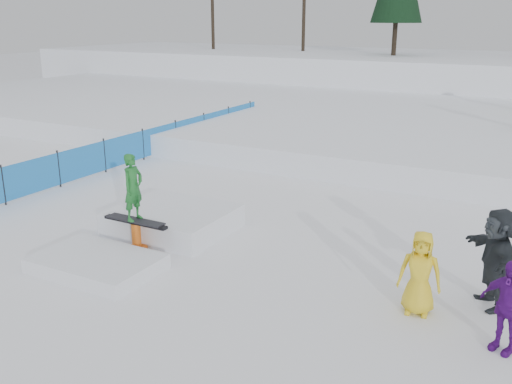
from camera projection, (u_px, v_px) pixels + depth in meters
The scene contains 8 objects.
ground at pixel (186, 267), 11.43m from camera, with size 120.00×120.00×0.00m, color white.
snow_berm at pixel (461, 75), 36.20m from camera, with size 60.00×14.00×2.40m, color white.
snow_midrise at pixel (401, 122), 24.71m from camera, with size 50.00×18.00×0.80m, color white.
safety_fence at pixel (143, 144), 19.78m from camera, with size 0.05×16.00×1.10m.
spectator_purple at pixel (507, 306), 8.36m from camera, with size 0.86×0.36×1.47m, color #5D1287.
spectator_yellow at pixel (420, 273), 9.45m from camera, with size 0.71×0.46×1.46m, color yellow.
spectator_dark at pixel (495, 258), 9.64m from camera, with size 1.65×0.53×1.78m, color #262C31.
jib_rail_feature at pixel (153, 228), 12.65m from camera, with size 2.60×4.40×2.11m.
Camera 1 is at (6.26, -8.51, 4.81)m, focal length 40.00 mm.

